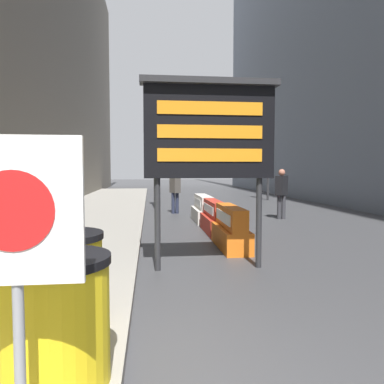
{
  "coord_description": "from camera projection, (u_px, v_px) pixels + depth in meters",
  "views": [
    {
      "loc": [
        0.22,
        -2.31,
        1.68
      ],
      "look_at": [
        1.42,
        8.37,
        1.03
      ],
      "focal_mm": 35.0,
      "sensor_mm": 36.0,
      "label": 1
    }
  ],
  "objects": [
    {
      "name": "jersey_barrier_red_striped",
      "position": [
        214.0,
        218.0,
        9.98
      ],
      "size": [
        0.52,
        1.91,
        0.84
      ],
      "color": "red",
      "rests_on": "ground_plane"
    },
    {
      "name": "message_board",
      "position": [
        209.0,
        131.0,
        6.17
      ],
      "size": [
        2.27,
        0.36,
        3.15
      ],
      "color": "#28282B",
      "rests_on": "ground_plane"
    },
    {
      "name": "jersey_barrier_orange_near",
      "position": [
        231.0,
        230.0,
        7.97
      ],
      "size": [
        0.54,
        1.79,
        0.9
      ],
      "color": "orange",
      "rests_on": "ground_plane"
    },
    {
      "name": "barrel_drum_foreground",
      "position": [
        52.0,
        320.0,
        2.67
      ],
      "size": [
        0.84,
        0.84,
        0.93
      ],
      "color": "yellow",
      "rests_on": "sidewalk_left"
    },
    {
      "name": "traffic_light_far_side",
      "position": [
        269.0,
        145.0,
        20.1
      ],
      "size": [
        0.28,
        0.45,
        4.1
      ],
      "color": "#2D2D30",
      "rests_on": "ground_plane"
    },
    {
      "name": "barrel_drum_middle",
      "position": [
        60.0,
        280.0,
        3.63
      ],
      "size": [
        0.84,
        0.84,
        0.93
      ],
      "color": "yellow",
      "rests_on": "sidewalk_left"
    },
    {
      "name": "jersey_barrier_white",
      "position": [
        203.0,
        210.0,
        12.02
      ],
      "size": [
        0.61,
        1.91,
        0.84
      ],
      "color": "silver",
      "rests_on": "ground_plane"
    },
    {
      "name": "pedestrian_worker",
      "position": [
        175.0,
        188.0,
        14.18
      ],
      "size": [
        0.42,
        0.5,
        1.63
      ],
      "rotation": [
        0.0,
        0.0,
        5.16
      ],
      "color": "#23283D",
      "rests_on": "ground_plane"
    },
    {
      "name": "traffic_cone_mid",
      "position": [
        241.0,
        231.0,
        8.29
      ],
      "size": [
        0.36,
        0.36,
        0.65
      ],
      "color": "black",
      "rests_on": "ground_plane"
    },
    {
      "name": "traffic_cone_near",
      "position": [
        217.0,
        215.0,
        11.2
      ],
      "size": [
        0.36,
        0.36,
        0.65
      ],
      "color": "black",
      "rests_on": "ground_plane"
    },
    {
      "name": "warning_sign",
      "position": [
        15.0,
        232.0,
        1.96
      ],
      "size": [
        0.71,
        0.08,
        1.72
      ],
      "color": "gray",
      "rests_on": "sidewalk_left"
    },
    {
      "name": "pedestrian_passerby",
      "position": [
        282.0,
        190.0,
        12.59
      ],
      "size": [
        0.5,
        0.5,
        1.69
      ],
      "rotation": [
        0.0,
        0.0,
        3.9
      ],
      "color": "#333338",
      "rests_on": "ground_plane"
    },
    {
      "name": "traffic_light_near_curb",
      "position": [
        155.0,
        134.0,
        15.7
      ],
      "size": [
        0.28,
        0.44,
        4.36
      ],
      "color": "#2D2D30",
      "rests_on": "ground_plane"
    }
  ]
}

